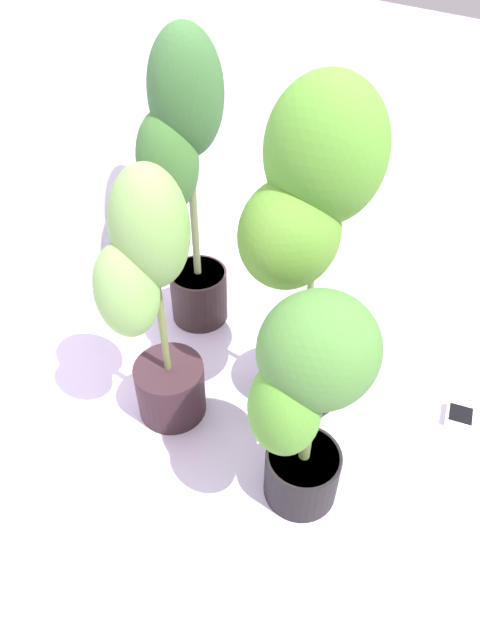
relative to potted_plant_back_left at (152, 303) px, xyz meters
name	(u,v)px	position (x,y,z in m)	size (l,w,h in m)	color
ground_plane	(333,394)	(0.35, -0.35, -0.43)	(8.00, 8.00, 0.00)	silver
potted_plant_back_left	(152,303)	(0.00, 0.00, 0.00)	(0.30, 0.25, 0.79)	#331F25
potted_plant_back_center	(185,176)	(0.36, 0.20, 0.11)	(0.30, 0.27, 0.94)	#322323
potted_plant_center	(308,242)	(0.28, -0.25, 0.13)	(0.38, 0.35, 0.95)	black
potted_plant_front_left	(307,395)	(0.01, -0.44, -0.02)	(0.37, 0.33, 0.66)	black
hygrometer_box	(460,417)	(0.50, -0.69, -0.42)	(0.10, 0.10, 0.03)	white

